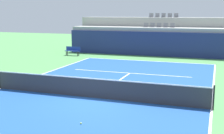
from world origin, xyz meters
name	(u,v)px	position (x,y,z in m)	size (l,w,h in m)	color
ground_plane	(93,98)	(0.00, 0.00, 0.00)	(80.00, 80.00, 0.00)	#4C8C4C
court_surface	(93,98)	(0.00, 0.00, 0.01)	(11.00, 24.00, 0.01)	#1E4C99
baseline_far	(148,61)	(0.00, 11.95, 0.01)	(11.00, 0.10, 0.00)	white
sideline_left	(1,88)	(-5.45, 0.00, 0.01)	(0.10, 24.00, 0.00)	white
sideline_right	(212,110)	(5.45, 0.00, 0.01)	(0.10, 24.00, 0.00)	white
service_line_far	(130,73)	(0.00, 6.40, 0.01)	(8.26, 0.10, 0.00)	white
centre_service_line	(115,83)	(0.00, 3.20, 0.01)	(0.10, 6.40, 0.00)	white
back_wall	(156,44)	(0.00, 15.17, 1.15)	(17.54, 0.30, 2.30)	navy
stands_tier_lower	(158,41)	(0.00, 16.52, 1.33)	(17.54, 2.40, 2.66)	#9E9E99
stands_tier_upper	(163,35)	(0.00, 18.92, 1.80)	(17.54, 2.40, 3.60)	#9E9E99
seating_row_lower	(159,26)	(0.00, 16.62, 2.78)	(3.06, 0.44, 0.44)	slate
seating_row_upper	(163,16)	(0.00, 19.02, 3.72)	(3.06, 0.44, 0.44)	slate
tennis_net	(93,88)	(0.00, 0.00, 0.51)	(11.08, 0.08, 1.07)	black
player_bench	(73,50)	(-7.62, 12.96, 0.51)	(1.50, 0.40, 0.85)	navy
tennis_ball_0	(81,123)	(0.93, -3.38, 0.04)	(0.07, 0.07, 0.07)	#CCE033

